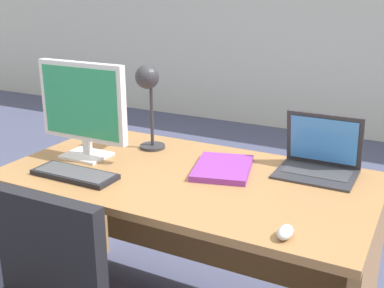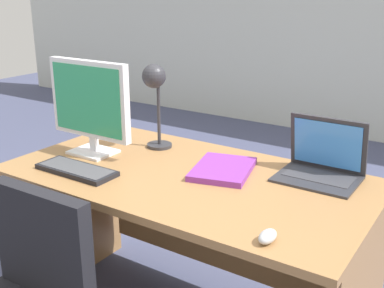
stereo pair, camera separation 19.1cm
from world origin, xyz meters
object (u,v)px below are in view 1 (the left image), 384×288
laptop (320,154)px  keyboard (75,174)px  monitor (83,105)px  mouse (285,232)px  desk (193,220)px  book (223,168)px  desk_lamp (148,88)px

laptop → keyboard: 1.01m
monitor → mouse: bearing=-16.3°
mouse → laptop: bearing=93.9°
keyboard → laptop: bearing=31.3°
laptop → mouse: laptop is taller
monitor → desk: bearing=8.3°
monitor → mouse: monitor is taller
desk → laptop: (0.47, 0.24, 0.31)m
laptop → mouse: size_ratio=3.71×
mouse → book: bearing=133.2°
monitor → keyboard: 0.33m
monitor → laptop: (0.98, 0.31, -0.17)m
mouse → desk_lamp: size_ratio=0.21×
desk → monitor: (-0.51, -0.07, 0.47)m
laptop → mouse: 0.62m
keyboard → mouse: size_ratio=4.21×
desk → mouse: bearing=-36.0°
keyboard → mouse: mouse is taller
monitor → laptop: 1.04m
mouse → book: size_ratio=0.24×
monitor → keyboard: monitor is taller
monitor → laptop: size_ratio=1.40×
book → desk_lamp: bearing=167.7°
desk → keyboard: bearing=-144.2°
desk → desk_lamp: (-0.31, 0.14, 0.53)m
monitor → mouse: (1.02, -0.30, -0.22)m
laptop → keyboard: laptop is taller
mouse → monitor: bearing=163.7°
mouse → book: mouse is taller
monitor → mouse: size_ratio=5.18×
desk → keyboard: (-0.39, -0.29, 0.25)m
keyboard → book: 0.61m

